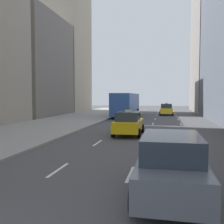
% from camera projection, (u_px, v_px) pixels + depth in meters
% --- Properties ---
extents(sidewalk_left, '(8.00, 66.00, 0.15)m').
position_uv_depth(sidewalk_left, '(69.00, 121.00, 30.02)').
color(sidewalk_left, gray).
rests_on(sidewalk_left, ground).
extents(lane_markings, '(5.72, 56.00, 0.01)m').
position_uv_depth(lane_markings, '(152.00, 127.00, 24.20)').
color(lane_markings, white).
rests_on(lane_markings, ground).
extents(taxi_lead, '(2.02, 4.40, 1.87)m').
position_uv_depth(taxi_lead, '(166.00, 109.00, 39.99)').
color(taxi_lead, yellow).
rests_on(taxi_lead, ground).
extents(taxi_second, '(2.02, 4.40, 1.87)m').
position_uv_depth(taxi_second, '(129.00, 123.00, 19.20)').
color(taxi_second, yellow).
rests_on(taxi_second, ground).
extents(sedan_black_near, '(2.02, 4.96, 1.76)m').
position_uv_depth(sedan_black_near, '(171.00, 163.00, 7.58)').
color(sedan_black_near, '#565B66').
rests_on(sedan_black_near, ground).
extents(city_bus, '(2.80, 11.61, 3.25)m').
position_uv_depth(city_bus, '(126.00, 104.00, 37.03)').
color(city_bus, '#2D519E').
rests_on(city_bus, ground).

